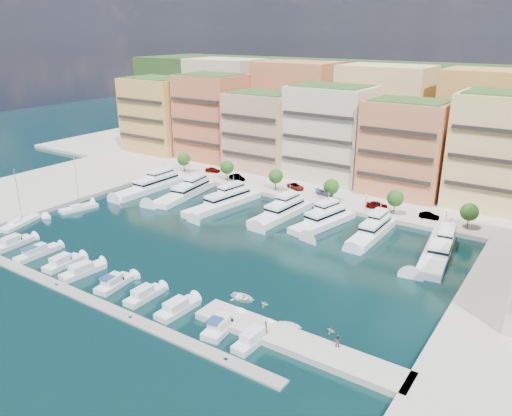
% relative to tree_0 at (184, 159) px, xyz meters
% --- Properties ---
extents(ground, '(400.00, 400.00, 0.00)m').
position_rel_tree_0_xyz_m(ground, '(40.00, -33.50, -4.74)').
color(ground, black).
rests_on(ground, ground).
extents(north_quay, '(220.00, 64.00, 2.00)m').
position_rel_tree_0_xyz_m(north_quay, '(40.00, 28.50, -4.74)').
color(north_quay, '#9E998E').
rests_on(north_quay, ground).
extents(west_quay, '(34.00, 76.00, 2.00)m').
position_rel_tree_0_xyz_m(west_quay, '(-22.00, -41.50, -4.74)').
color(west_quay, '#9E998E').
rests_on(west_quay, ground).
extents(hillside, '(240.00, 40.00, 58.00)m').
position_rel_tree_0_xyz_m(hillside, '(40.00, 76.50, -4.74)').
color(hillside, '#263D19').
rests_on(hillside, ground).
extents(south_pontoon, '(72.00, 2.20, 0.35)m').
position_rel_tree_0_xyz_m(south_pontoon, '(37.00, -63.50, -4.74)').
color(south_pontoon, gray).
rests_on(south_pontoon, ground).
extents(finger_pier, '(32.00, 5.00, 2.00)m').
position_rel_tree_0_xyz_m(finger_pier, '(70.00, -55.50, -4.74)').
color(finger_pier, '#9E998E').
rests_on(finger_pier, ground).
extents(apartment_0, '(22.00, 16.50, 24.80)m').
position_rel_tree_0_xyz_m(apartment_0, '(-26.00, 16.49, 8.57)').
color(apartment_0, '#CD8E4B').
rests_on(apartment_0, north_quay).
extents(apartment_1, '(20.00, 16.50, 26.80)m').
position_rel_tree_0_xyz_m(apartment_1, '(-4.00, 18.49, 9.57)').
color(apartment_1, '#AF653A').
rests_on(apartment_1, north_quay).
extents(apartment_2, '(20.00, 15.50, 22.80)m').
position_rel_tree_0_xyz_m(apartment_2, '(17.00, 16.49, 7.57)').
color(apartment_2, tan).
rests_on(apartment_2, north_quay).
extents(apartment_3, '(22.00, 16.50, 25.80)m').
position_rel_tree_0_xyz_m(apartment_3, '(38.00, 18.49, 9.07)').
color(apartment_3, beige).
rests_on(apartment_3, north_quay).
extents(apartment_4, '(20.00, 15.50, 23.80)m').
position_rel_tree_0_xyz_m(apartment_4, '(60.00, 16.49, 8.07)').
color(apartment_4, '#D3754F').
rests_on(apartment_4, north_quay).
extents(apartment_5, '(22.00, 16.50, 26.80)m').
position_rel_tree_0_xyz_m(apartment_5, '(82.00, 18.49, 9.57)').
color(apartment_5, '#EAD17C').
rests_on(apartment_5, north_quay).
extents(backblock_0, '(26.00, 18.00, 30.00)m').
position_rel_tree_0_xyz_m(backblock_0, '(-15.00, 40.50, 11.26)').
color(backblock_0, beige).
rests_on(backblock_0, north_quay).
extents(backblock_1, '(26.00, 18.00, 30.00)m').
position_rel_tree_0_xyz_m(backblock_1, '(15.00, 40.50, 11.26)').
color(backblock_1, '#D3754F').
rests_on(backblock_1, north_quay).
extents(backblock_2, '(26.00, 18.00, 30.00)m').
position_rel_tree_0_xyz_m(backblock_2, '(45.00, 40.50, 11.26)').
color(backblock_2, '#EAD17C').
rests_on(backblock_2, north_quay).
extents(backblock_3, '(26.00, 18.00, 30.00)m').
position_rel_tree_0_xyz_m(backblock_3, '(75.00, 40.50, 11.26)').
color(backblock_3, '#CD8E4B').
rests_on(backblock_3, north_quay).
extents(tree_0, '(3.80, 3.80, 5.65)m').
position_rel_tree_0_xyz_m(tree_0, '(0.00, 0.00, 0.00)').
color(tree_0, '#473323').
rests_on(tree_0, north_quay).
extents(tree_1, '(3.80, 3.80, 5.65)m').
position_rel_tree_0_xyz_m(tree_1, '(16.00, 0.00, 0.00)').
color(tree_1, '#473323').
rests_on(tree_1, north_quay).
extents(tree_2, '(3.80, 3.80, 5.65)m').
position_rel_tree_0_xyz_m(tree_2, '(32.00, 0.00, 0.00)').
color(tree_2, '#473323').
rests_on(tree_2, north_quay).
extents(tree_3, '(3.80, 3.80, 5.65)m').
position_rel_tree_0_xyz_m(tree_3, '(48.00, 0.00, 0.00)').
color(tree_3, '#473323').
rests_on(tree_3, north_quay).
extents(tree_4, '(3.80, 3.80, 5.65)m').
position_rel_tree_0_xyz_m(tree_4, '(64.00, 0.00, 0.00)').
color(tree_4, '#473323').
rests_on(tree_4, north_quay).
extents(tree_5, '(3.80, 3.80, 5.65)m').
position_rel_tree_0_xyz_m(tree_5, '(80.00, 0.00, 0.00)').
color(tree_5, '#473323').
rests_on(tree_5, north_quay).
extents(lamppost_0, '(0.30, 0.30, 4.20)m').
position_rel_tree_0_xyz_m(lamppost_0, '(4.00, -2.30, -0.92)').
color(lamppost_0, black).
rests_on(lamppost_0, north_quay).
extents(lamppost_1, '(0.30, 0.30, 4.20)m').
position_rel_tree_0_xyz_m(lamppost_1, '(22.00, -2.30, -0.92)').
color(lamppost_1, black).
rests_on(lamppost_1, north_quay).
extents(lamppost_2, '(0.30, 0.30, 4.20)m').
position_rel_tree_0_xyz_m(lamppost_2, '(40.00, -2.30, -0.92)').
color(lamppost_2, black).
rests_on(lamppost_2, north_quay).
extents(lamppost_3, '(0.30, 0.30, 4.20)m').
position_rel_tree_0_xyz_m(lamppost_3, '(58.00, -2.30, -0.92)').
color(lamppost_3, black).
rests_on(lamppost_3, north_quay).
extents(lamppost_4, '(0.30, 0.30, 4.20)m').
position_rel_tree_0_xyz_m(lamppost_4, '(76.00, -2.30, -0.92)').
color(lamppost_4, black).
rests_on(lamppost_4, north_quay).
extents(yacht_0, '(5.64, 23.79, 7.30)m').
position_rel_tree_0_xyz_m(yacht_0, '(2.39, -15.34, -3.53)').
color(yacht_0, white).
rests_on(yacht_0, ground).
extents(yacht_1, '(7.58, 22.19, 7.30)m').
position_rel_tree_0_xyz_m(yacht_1, '(13.72, -14.52, -3.65)').
color(yacht_1, white).
rests_on(yacht_1, ground).
extents(yacht_2, '(7.47, 23.49, 7.30)m').
position_rel_tree_0_xyz_m(yacht_2, '(26.87, -15.09, -3.53)').
color(yacht_2, white).
rests_on(yacht_2, ground).
extents(yacht_3, '(6.11, 19.64, 7.30)m').
position_rel_tree_0_xyz_m(yacht_3, '(42.21, -13.37, -3.53)').
color(yacht_3, white).
rests_on(yacht_3, ground).
extents(yacht_4, '(8.39, 18.86, 7.30)m').
position_rel_tree_0_xyz_m(yacht_4, '(52.74, -12.92, -3.65)').
color(yacht_4, white).
rests_on(yacht_4, ground).
extents(yacht_5, '(4.19, 17.78, 7.30)m').
position_rel_tree_0_xyz_m(yacht_5, '(63.99, -12.64, -3.53)').
color(yacht_5, white).
rests_on(yacht_5, ground).
extents(yacht_6, '(7.17, 22.33, 7.30)m').
position_rel_tree_0_xyz_m(yacht_6, '(77.98, -14.55, -3.53)').
color(yacht_6, white).
rests_on(yacht_6, ground).
extents(cruiser_0, '(3.42, 8.11, 2.55)m').
position_rel_tree_0_xyz_m(cruiser_0, '(6.29, -58.09, -4.20)').
color(cruiser_0, silver).
rests_on(cruiser_0, ground).
extents(cruiser_1, '(2.46, 8.87, 2.66)m').
position_rel_tree_0_xyz_m(cruiser_1, '(14.44, -58.12, -4.17)').
color(cruiser_1, silver).
rests_on(cruiser_1, ground).
extents(cruiser_2, '(3.19, 7.50, 2.55)m').
position_rel_tree_0_xyz_m(cruiser_2, '(22.24, -58.08, -4.20)').
color(cruiser_2, silver).
rests_on(cruiser_2, ground).
extents(cruiser_3, '(3.54, 8.27, 2.55)m').
position_rel_tree_0_xyz_m(cruiser_3, '(27.93, -58.09, -4.20)').
color(cruiser_3, silver).
rests_on(cruiser_3, ground).
extents(cruiser_4, '(3.54, 7.41, 2.66)m').
position_rel_tree_0_xyz_m(cruiser_4, '(36.17, -58.09, -4.17)').
color(cruiser_4, silver).
rests_on(cruiser_4, ground).
extents(cruiser_5, '(2.51, 7.14, 2.55)m').
position_rel_tree_0_xyz_m(cruiser_5, '(43.34, -58.08, -4.20)').
color(cruiser_5, silver).
rests_on(cruiser_5, ground).
extents(cruiser_6, '(3.15, 7.58, 2.55)m').
position_rel_tree_0_xyz_m(cruiser_6, '(50.49, -58.08, -4.20)').
color(cruiser_6, silver).
rests_on(cruiser_6, ground).
extents(cruiser_7, '(3.73, 7.59, 2.66)m').
position_rel_tree_0_xyz_m(cruiser_7, '(59.05, -58.10, -4.17)').
color(cruiser_7, silver).
rests_on(cruiser_7, ground).
extents(cruiser_8, '(2.69, 7.61, 2.55)m').
position_rel_tree_0_xyz_m(cruiser_8, '(64.70, -58.08, -4.20)').
color(cruiser_8, silver).
rests_on(cruiser_8, ground).
extents(sailboat_0, '(5.82, 10.69, 13.20)m').
position_rel_tree_0_xyz_m(sailboat_0, '(-3.34, -50.65, -4.44)').
color(sailboat_0, white).
rests_on(sailboat_0, ground).
extents(sailboat_1, '(4.68, 9.34, 13.20)m').
position_rel_tree_0_xyz_m(sailboat_1, '(-0.75, -37.12, -4.43)').
color(sailboat_1, white).
rests_on(sailboat_1, ground).
extents(tender_2, '(4.06, 3.25, 0.75)m').
position_rel_tree_0_xyz_m(tender_2, '(67.05, -52.13, -4.37)').
color(tender_2, white).
rests_on(tender_2, ground).
extents(tender_0, '(4.42, 3.28, 0.88)m').
position_rel_tree_0_xyz_m(tender_0, '(56.72, -49.46, -4.30)').
color(tender_0, white).
rests_on(tender_0, ground).
extents(tender_3, '(1.57, 1.44, 0.70)m').
position_rel_tree_0_xyz_m(tender_3, '(72.50, -49.82, -4.39)').
color(tender_3, '#C7B198').
rests_on(tender_3, ground).
extents(tender_1, '(1.68, 1.52, 0.79)m').
position_rel_tree_0_xyz_m(tender_1, '(60.64, -49.04, -4.35)').
color(tender_1, '#C2B794').
rests_on(tender_1, ground).
extents(car_0, '(4.82, 3.15, 1.52)m').
position_rel_tree_0_xyz_m(car_0, '(7.53, 4.17, -2.98)').
color(car_0, gray).
rests_on(car_0, north_quay).
extents(car_1, '(5.33, 2.83, 1.67)m').
position_rel_tree_0_xyz_m(car_1, '(18.27, 1.59, -2.91)').
color(car_1, gray).
rests_on(car_1, north_quay).
extents(car_2, '(5.67, 4.17, 1.43)m').
position_rel_tree_0_xyz_m(car_2, '(35.90, 3.79, -3.03)').
color(car_2, gray).
rests_on(car_2, north_quay).
extents(car_3, '(5.03, 2.58, 1.40)m').
position_rel_tree_0_xyz_m(car_3, '(44.64, 3.42, -3.04)').
color(car_3, gray).
rests_on(car_3, north_quay).
extents(car_4, '(5.29, 3.34, 1.68)m').
position_rel_tree_0_xyz_m(car_4, '(59.32, 1.45, -2.90)').
color(car_4, gray).
rests_on(car_4, north_quay).
extents(car_5, '(4.45, 1.94, 1.42)m').
position_rel_tree_0_xyz_m(car_5, '(71.55, 1.39, -3.03)').
color(car_5, gray).
rests_on(car_5, north_quay).
extents(person_0, '(0.73, 0.76, 1.75)m').
position_rel_tree_0_xyz_m(person_0, '(65.51, -56.20, -2.87)').
color(person_0, '#25254B').
rests_on(person_0, finger_pier).
extents(person_1, '(1.04, 0.91, 1.80)m').
position_rel_tree_0_xyz_m(person_1, '(75.22, -53.75, -2.84)').
color(person_1, '#4E392E').
rests_on(person_1, finger_pier).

